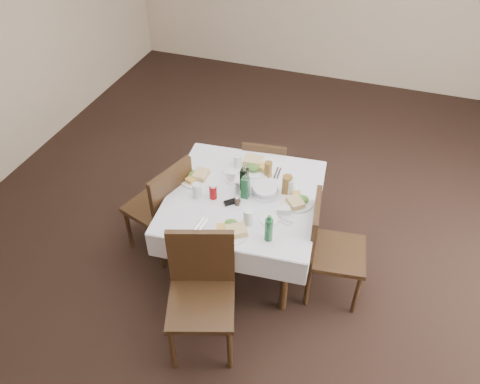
{
  "coord_description": "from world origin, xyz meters",
  "views": [
    {
      "loc": [
        0.67,
        -2.83,
        3.18
      ],
      "look_at": [
        -0.23,
        -0.22,
        0.8
      ],
      "focal_mm": 35.0,
      "sensor_mm": 36.0,
      "label": 1
    }
  ],
  "objects": [
    {
      "name": "ground_plane",
      "position": [
        0.0,
        0.0,
        0.0
      ],
      "size": [
        7.0,
        7.0,
        0.0
      ],
      "primitive_type": "plane",
      "color": "black"
    },
    {
      "name": "room_shell",
      "position": [
        0.0,
        0.0,
        1.71
      ],
      "size": [
        6.04,
        7.04,
        2.8
      ],
      "color": "#C3B197",
      "rests_on": "ground"
    },
    {
      "name": "dining_table",
      "position": [
        -0.2,
        -0.2,
        0.67
      ],
      "size": [
        1.28,
        1.28,
        0.76
      ],
      "color": "black",
      "rests_on": "ground"
    },
    {
      "name": "chair_north",
      "position": [
        -0.23,
        0.5,
        0.47
      ],
      "size": [
        0.44,
        0.44,
        0.83
      ],
      "color": "black",
      "rests_on": "ground"
    },
    {
      "name": "chair_south",
      "position": [
        -0.25,
        -0.99,
        0.56
      ],
      "size": [
        0.58,
        0.58,
        0.97
      ],
      "color": "black",
      "rests_on": "ground"
    },
    {
      "name": "chair_east",
      "position": [
        0.5,
        -0.29,
        0.53
      ],
      "size": [
        0.49,
        0.49,
        0.92
      ],
      "color": "black",
      "rests_on": "ground"
    },
    {
      "name": "chair_west",
      "position": [
        -0.87,
        -0.3,
        0.55
      ],
      "size": [
        0.57,
        0.57,
        0.96
      ],
      "color": "black",
      "rests_on": "ground"
    },
    {
      "name": "meal_north",
      "position": [
        -0.21,
        0.15,
        0.79
      ],
      "size": [
        0.3,
        0.3,
        0.07
      ],
      "color": "white",
      "rests_on": "dining_table"
    },
    {
      "name": "meal_south",
      "position": [
        -0.15,
        -0.62,
        0.79
      ],
      "size": [
        0.28,
        0.28,
        0.06
      ],
      "color": "white",
      "rests_on": "dining_table"
    },
    {
      "name": "meal_east",
      "position": [
        0.22,
        -0.16,
        0.78
      ],
      "size": [
        0.25,
        0.25,
        0.06
      ],
      "color": "white",
      "rests_on": "dining_table"
    },
    {
      "name": "meal_west",
      "position": [
        -0.63,
        -0.14,
        0.78
      ],
      "size": [
        0.27,
        0.27,
        0.06
      ],
      "color": "white",
      "rests_on": "dining_table"
    },
    {
      "name": "side_plate_a",
      "position": [
        -0.39,
        0.06,
        0.77
      ],
      "size": [
        0.17,
        0.17,
        0.01
      ],
      "color": "white",
      "rests_on": "dining_table"
    },
    {
      "name": "side_plate_b",
      "position": [
        0.07,
        -0.41,
        0.77
      ],
      "size": [
        0.14,
        0.14,
        0.01
      ],
      "color": "white",
      "rests_on": "dining_table"
    },
    {
      "name": "water_n",
      "position": [
        -0.36,
        0.12,
        0.82
      ],
      "size": [
        0.06,
        0.06,
        0.11
      ],
      "color": "silver",
      "rests_on": "dining_table"
    },
    {
      "name": "water_s",
      "position": [
        -0.06,
        -0.51,
        0.83
      ],
      "size": [
        0.08,
        0.08,
        0.14
      ],
      "color": "silver",
      "rests_on": "dining_table"
    },
    {
      "name": "water_e",
      "position": [
        0.13,
        -0.07,
        0.84
      ],
      "size": [
        0.08,
        0.08,
        0.15
      ],
      "color": "silver",
      "rests_on": "dining_table"
    },
    {
      "name": "water_w",
      "position": [
        -0.54,
        -0.34,
        0.82
      ],
      "size": [
        0.07,
        0.07,
        0.13
      ],
      "color": "silver",
      "rests_on": "dining_table"
    },
    {
      "name": "iced_tea_a",
      "position": [
        -0.09,
        0.09,
        0.83
      ],
      "size": [
        0.06,
        0.06,
        0.13
      ],
      "color": "brown",
      "rests_on": "dining_table"
    },
    {
      "name": "iced_tea_b",
      "position": [
        0.11,
        -0.07,
        0.84
      ],
      "size": [
        0.08,
        0.08,
        0.16
      ],
      "color": "brown",
      "rests_on": "dining_table"
    },
    {
      "name": "bread_basket",
      "position": [
        -0.05,
        -0.14,
        0.8
      ],
      "size": [
        0.21,
        0.21,
        0.07
      ],
      "color": "silver",
      "rests_on": "dining_table"
    },
    {
      "name": "oil_cruet_dark",
      "position": [
        -0.22,
        -0.13,
        0.87
      ],
      "size": [
        0.06,
        0.06,
        0.24
      ],
      "color": "black",
      "rests_on": "dining_table"
    },
    {
      "name": "oil_cruet_green",
      "position": [
        -0.18,
        -0.22,
        0.86
      ],
      "size": [
        0.06,
        0.06,
        0.24
      ],
      "color": "#1C5B32",
      "rests_on": "dining_table"
    },
    {
      "name": "ketchup_bottle",
      "position": [
        -0.42,
        -0.31,
        0.82
      ],
      "size": [
        0.06,
        0.06,
        0.13
      ],
      "color": "#94080C",
      "rests_on": "dining_table"
    },
    {
      "name": "salt_shaker",
      "position": [
        -0.26,
        -0.2,
        0.81
      ],
      "size": [
        0.04,
        0.04,
        0.09
      ],
      "color": "white",
      "rests_on": "dining_table"
    },
    {
      "name": "pepper_shaker",
      "position": [
        -0.21,
        -0.33,
        0.8
      ],
      "size": [
        0.04,
        0.04,
        0.09
      ],
      "color": "#3D2D20",
      "rests_on": "dining_table"
    },
    {
      "name": "coffee_mug",
      "position": [
        -0.35,
        -0.06,
        0.8
      ],
      "size": [
        0.12,
        0.12,
        0.08
      ],
      "color": "white",
      "rests_on": "dining_table"
    },
    {
      "name": "sunglasses",
      "position": [
        -0.26,
        -0.32,
        0.78
      ],
      "size": [
        0.12,
        0.12,
        0.03
      ],
      "color": "black",
      "rests_on": "dining_table"
    },
    {
      "name": "green_bottle",
      "position": [
        0.12,
        -0.6,
        0.86
      ],
      "size": [
        0.06,
        0.06,
        0.22
      ],
      "color": "#1C5B32",
      "rests_on": "dining_table"
    },
    {
      "name": "sugar_caddy",
      "position": [
        0.15,
        -0.3,
        0.79
      ],
      "size": [
        0.11,
        0.08,
        0.05
      ],
      "color": "white",
      "rests_on": "dining_table"
    },
    {
      "name": "cutlery_n",
      "position": [
        -0.02,
        0.14,
        0.77
      ],
      "size": [
        0.05,
        0.16,
        0.01
      ],
      "color": "silver",
      "rests_on": "dining_table"
    },
    {
      "name": "cutlery_s",
      "position": [
        -0.39,
        -0.65,
        0.77
      ],
      "size": [
        0.07,
        0.2,
        0.01
      ],
      "color": "silver",
      "rests_on": "dining_table"
    },
    {
      "name": "cutlery_e",
      "position": [
        0.14,
        -0.38,
        0.77
      ],
      "size": [
        0.21,
        0.09,
        0.01
      ],
      "color": "silver",
      "rests_on": "dining_table"
    },
    {
      "name": "cutlery_w",
      "position": [
        -0.62,
        -0.09,
        0.77
      ],
      "size": [
        0.18,
        0.11,
        0.01
      ],
      "color": "silver",
      "rests_on": "dining_table"
    }
  ]
}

